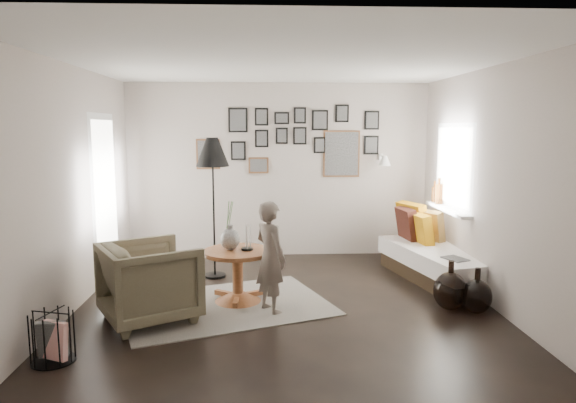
{
  "coord_description": "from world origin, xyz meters",
  "views": [
    {
      "loc": [
        -0.24,
        -5.32,
        1.94
      ],
      "look_at": [
        0.05,
        0.5,
        1.1
      ],
      "focal_mm": 32.0,
      "sensor_mm": 36.0,
      "label": 1
    }
  ],
  "objects_px": {
    "armchair": "(150,282)",
    "demijohn_large": "(450,291)",
    "pedestal_table": "(238,278)",
    "vase": "(230,235)",
    "demijohn_small": "(477,296)",
    "floor_lamp": "(213,157)",
    "child": "(270,257)",
    "daybed": "(436,257)",
    "magazine_basket": "(52,337)"
  },
  "relations": [
    {
      "from": "armchair",
      "to": "demijohn_large",
      "type": "xyz_separation_m",
      "value": [
        3.14,
        0.15,
        -0.19
      ]
    },
    {
      "from": "pedestal_table",
      "to": "vase",
      "type": "distance_m",
      "value": 0.49
    },
    {
      "from": "demijohn_small",
      "to": "vase",
      "type": "bearing_deg",
      "value": 169.18
    },
    {
      "from": "armchair",
      "to": "demijohn_large",
      "type": "height_order",
      "value": "armchair"
    },
    {
      "from": "vase",
      "to": "floor_lamp",
      "type": "distance_m",
      "value": 1.3
    },
    {
      "from": "pedestal_table",
      "to": "demijohn_large",
      "type": "xyz_separation_m",
      "value": [
        2.29,
        -0.36,
        -0.07
      ]
    },
    {
      "from": "vase",
      "to": "armchair",
      "type": "xyz_separation_m",
      "value": [
        -0.78,
        -0.53,
        -0.36
      ]
    },
    {
      "from": "armchair",
      "to": "child",
      "type": "height_order",
      "value": "child"
    },
    {
      "from": "pedestal_table",
      "to": "child",
      "type": "bearing_deg",
      "value": -41.32
    },
    {
      "from": "vase",
      "to": "demijohn_large",
      "type": "height_order",
      "value": "vase"
    },
    {
      "from": "vase",
      "to": "daybed",
      "type": "relative_size",
      "value": 0.27
    },
    {
      "from": "floor_lamp",
      "to": "magazine_basket",
      "type": "bearing_deg",
      "value": -114.94
    },
    {
      "from": "pedestal_table",
      "to": "vase",
      "type": "bearing_deg",
      "value": 165.96
    },
    {
      "from": "daybed",
      "to": "floor_lamp",
      "type": "relative_size",
      "value": 1.09
    },
    {
      "from": "demijohn_small",
      "to": "demijohn_large",
      "type": "bearing_deg",
      "value": 153.36
    },
    {
      "from": "pedestal_table",
      "to": "vase",
      "type": "xyz_separation_m",
      "value": [
        -0.08,
        0.02,
        0.49
      ]
    },
    {
      "from": "vase",
      "to": "daybed",
      "type": "xyz_separation_m",
      "value": [
        2.6,
        0.77,
        -0.49
      ]
    },
    {
      "from": "daybed",
      "to": "armchair",
      "type": "height_order",
      "value": "daybed"
    },
    {
      "from": "floor_lamp",
      "to": "pedestal_table",
      "type": "bearing_deg",
      "value": -70.81
    },
    {
      "from": "armchair",
      "to": "demijohn_large",
      "type": "bearing_deg",
      "value": -116.85
    },
    {
      "from": "demijohn_small",
      "to": "daybed",
      "type": "bearing_deg",
      "value": 90.03
    },
    {
      "from": "floor_lamp",
      "to": "demijohn_large",
      "type": "xyz_separation_m",
      "value": [
        2.63,
        -1.36,
        -1.36
      ]
    },
    {
      "from": "vase",
      "to": "child",
      "type": "height_order",
      "value": "child"
    },
    {
      "from": "pedestal_table",
      "to": "vase",
      "type": "relative_size",
      "value": 1.4
    },
    {
      "from": "armchair",
      "to": "magazine_basket",
      "type": "bearing_deg",
      "value": 116.11
    },
    {
      "from": "vase",
      "to": "floor_lamp",
      "type": "height_order",
      "value": "floor_lamp"
    },
    {
      "from": "daybed",
      "to": "vase",
      "type": "bearing_deg",
      "value": -176.67
    },
    {
      "from": "floor_lamp",
      "to": "magazine_basket",
      "type": "height_order",
      "value": "floor_lamp"
    },
    {
      "from": "pedestal_table",
      "to": "demijohn_large",
      "type": "distance_m",
      "value": 2.31
    },
    {
      "from": "pedestal_table",
      "to": "child",
      "type": "relative_size",
      "value": 0.64
    },
    {
      "from": "vase",
      "to": "magazine_basket",
      "type": "relative_size",
      "value": 1.27
    },
    {
      "from": "pedestal_table",
      "to": "armchair",
      "type": "relative_size",
      "value": 0.86
    },
    {
      "from": "demijohn_large",
      "to": "demijohn_small",
      "type": "height_order",
      "value": "demijohn_large"
    },
    {
      "from": "daybed",
      "to": "child",
      "type": "relative_size",
      "value": 1.67
    },
    {
      "from": "vase",
      "to": "demijohn_small",
      "type": "distance_m",
      "value": 2.71
    },
    {
      "from": "armchair",
      "to": "magazine_basket",
      "type": "height_order",
      "value": "armchair"
    },
    {
      "from": "armchair",
      "to": "child",
      "type": "xyz_separation_m",
      "value": [
        1.22,
        0.19,
        0.19
      ]
    },
    {
      "from": "daybed",
      "to": "demijohn_small",
      "type": "height_order",
      "value": "daybed"
    },
    {
      "from": "magazine_basket",
      "to": "child",
      "type": "height_order",
      "value": "child"
    },
    {
      "from": "vase",
      "to": "child",
      "type": "xyz_separation_m",
      "value": [
        0.44,
        -0.34,
        -0.17
      ]
    },
    {
      "from": "pedestal_table",
      "to": "daybed",
      "type": "xyz_separation_m",
      "value": [
        2.52,
        0.79,
        0.0
      ]
    },
    {
      "from": "daybed",
      "to": "magazine_basket",
      "type": "height_order",
      "value": "daybed"
    },
    {
      "from": "armchair",
      "to": "daybed",
      "type": "bearing_deg",
      "value": -98.54
    },
    {
      "from": "child",
      "to": "demijohn_large",
      "type": "bearing_deg",
      "value": -125.34
    },
    {
      "from": "pedestal_table",
      "to": "armchair",
      "type": "height_order",
      "value": "armchair"
    },
    {
      "from": "vase",
      "to": "demijohn_small",
      "type": "relative_size",
      "value": 1.11
    },
    {
      "from": "demijohn_large",
      "to": "pedestal_table",
      "type": "bearing_deg",
      "value": 171.1
    },
    {
      "from": "daybed",
      "to": "magazine_basket",
      "type": "xyz_separation_m",
      "value": [
        -4.0,
        -2.21,
        -0.07
      ]
    },
    {
      "from": "vase",
      "to": "daybed",
      "type": "height_order",
      "value": "vase"
    },
    {
      "from": "pedestal_table",
      "to": "demijohn_small",
      "type": "relative_size",
      "value": 1.55
    }
  ]
}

